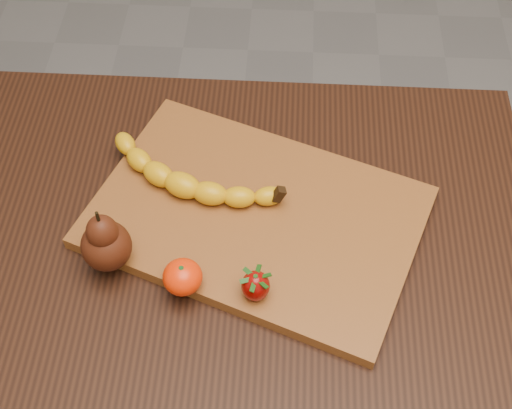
# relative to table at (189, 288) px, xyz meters

# --- Properties ---
(table) EXTENTS (1.00, 0.70, 0.76)m
(table) POSITION_rel_table_xyz_m (0.00, 0.00, 0.00)
(table) COLOR black
(table) RESTS_ON ground
(cutting_board) EXTENTS (0.53, 0.44, 0.02)m
(cutting_board) POSITION_rel_table_xyz_m (0.10, 0.06, 0.11)
(cutting_board) COLOR brown
(cutting_board) RESTS_ON table
(banana) EXTENTS (0.24, 0.15, 0.04)m
(banana) POSITION_rel_table_xyz_m (-0.01, 0.09, 0.14)
(banana) COLOR #E3A70A
(banana) RESTS_ON cutting_board
(pear) EXTENTS (0.08, 0.08, 0.10)m
(pear) POSITION_rel_table_xyz_m (-0.09, -0.03, 0.17)
(pear) COLOR #43190A
(pear) RESTS_ON cutting_board
(mandarin) EXTENTS (0.06, 0.06, 0.04)m
(mandarin) POSITION_rel_table_xyz_m (0.01, -0.06, 0.14)
(mandarin) COLOR #F82D02
(mandarin) RESTS_ON cutting_board
(strawberry) EXTENTS (0.05, 0.05, 0.05)m
(strawberry) POSITION_rel_table_xyz_m (0.10, -0.07, 0.14)
(strawberry) COLOR #820603
(strawberry) RESTS_ON cutting_board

